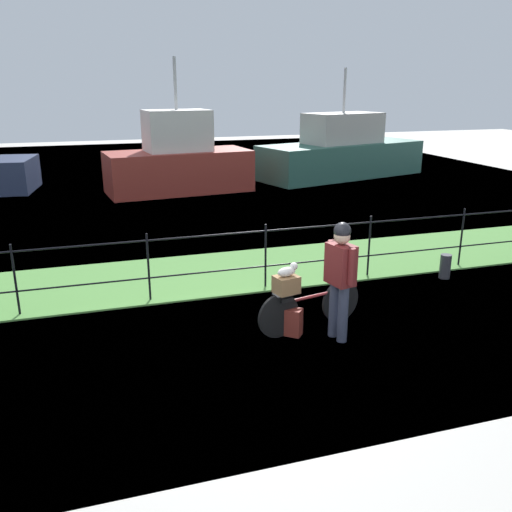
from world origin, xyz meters
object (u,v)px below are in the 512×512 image
Objects in this scene: terrier_dog at (288,271)px; moored_boat_near at (179,162)px; bicycle_main at (309,307)px; moored_boat_far at (342,153)px; mooring_bollard at (445,266)px; cyclist_person at (340,271)px; backpack_on_paving at (292,322)px; wooden_crate at (286,284)px.

terrier_dog is 0.07× the size of moored_boat_near.
terrier_dog reaches higher than bicycle_main.
terrier_dog is 11.21m from moored_boat_near.
moored_boat_far is at bearing 61.01° from terrier_dog.
moored_boat_far reaches higher than terrier_dog.
mooring_bollard is at bearing 21.55° from bicycle_main.
terrier_dog is 0.19× the size of cyclist_person.
terrier_dog reaches higher than mooring_bollard.
backpack_on_paving is 0.08× the size of moored_boat_near.
moored_boat_near reaches higher than mooring_bollard.
backpack_on_paving is 11.25m from moored_boat_near.
backpack_on_paving is at bearing -91.75° from moored_boat_near.
bicycle_main is 11.14m from moored_boat_near.
mooring_bollard is 0.06× the size of moored_boat_far.
bicycle_main is at bearing -158.45° from mooring_bollard.
moored_boat_far is at bearing 10.56° from moored_boat_near.
bicycle_main is 3.81× the size of mooring_bollard.
wooden_crate is at bearing 154.51° from cyclist_person.
wooden_crate reaches higher than backpack_on_paving.
moored_boat_far is at bearing 73.55° from mooring_bollard.
moored_boat_far is (6.47, 1.21, -0.08)m from moored_boat_near.
backpack_on_paving is (0.09, -0.02, -0.57)m from wooden_crate.
bicycle_main is 1.02× the size of cyclist_person.
moored_boat_far reaches higher than backpack_on_paving.
terrier_dog is 0.71m from cyclist_person.
wooden_crate reaches higher than mooring_bollard.
cyclist_person reaches higher than wooden_crate.
terrier_dog is 0.77m from backpack_on_paving.
terrier_dog is at bearing 153.28° from cyclist_person.
mooring_bollard is (3.24, 1.28, -0.12)m from bicycle_main.
backpack_on_paving is at bearing -19.57° from terrier_dog.
moored_boat_near is 6.58m from moored_boat_far.
moored_boat_near reaches higher than cyclist_person.
cyclist_person reaches higher than mooring_bollard.
cyclist_person is 4.21× the size of backpack_on_paving.
moored_boat_near is at bearing -51.06° from backpack_on_paving.
cyclist_person is 3.51m from mooring_bollard.
cyclist_person is 3.75× the size of mooring_bollard.
wooden_crate is 0.77m from cyclist_person.
wooden_crate is 0.72× the size of mooring_bollard.
mooring_bollard is at bearing 20.66° from terrier_dog.
backpack_on_paving is (-0.57, 0.30, -0.80)m from cyclist_person.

